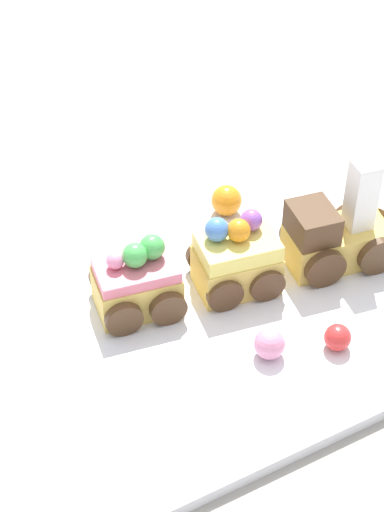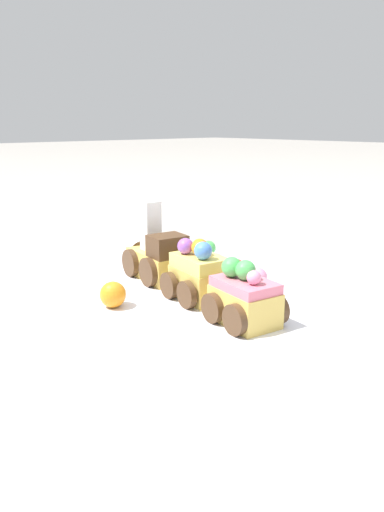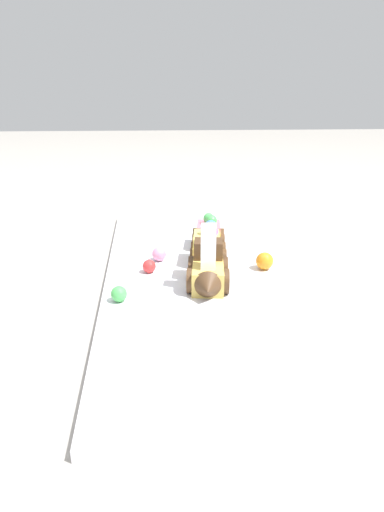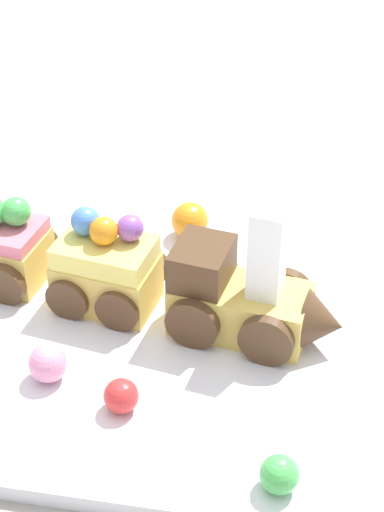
{
  "view_description": "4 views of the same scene",
  "coord_description": "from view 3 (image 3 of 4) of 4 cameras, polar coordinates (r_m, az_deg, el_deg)",
  "views": [
    {
      "loc": [
        -0.31,
        -0.46,
        0.52
      ],
      "look_at": [
        -0.05,
        0.03,
        0.03
      ],
      "focal_mm": 60.0,
      "sensor_mm": 36.0,
      "label": 1
    },
    {
      "loc": [
        -0.43,
        0.38,
        0.21
      ],
      "look_at": [
        -0.01,
        -0.0,
        0.06
      ],
      "focal_mm": 35.0,
      "sensor_mm": 36.0,
      "label": 2
    },
    {
      "loc": [
        0.62,
        -0.1,
        0.26
      ],
      "look_at": [
        0.03,
        -0.03,
        0.05
      ],
      "focal_mm": 28.0,
      "sensor_mm": 36.0,
      "label": 3
    },
    {
      "loc": [
        0.12,
        -0.46,
        0.4
      ],
      "look_at": [
        0.03,
        0.02,
        0.04
      ],
      "focal_mm": 60.0,
      "sensor_mm": 36.0,
      "label": 4
    }
  ],
  "objects": [
    {
      "name": "gumball_pink",
      "position": [
        0.71,
        -4.73,
        0.27
      ],
      "size": [
        0.03,
        0.03,
        0.03
      ],
      "primitive_type": "sphere",
      "color": "pink",
      "rests_on": "display_board"
    },
    {
      "name": "ground_plane",
      "position": [
        0.68,
        2.36,
        -2.57
      ],
      "size": [
        10.0,
        10.0,
        0.0
      ],
      "primitive_type": "plane",
      "color": "gray"
    },
    {
      "name": "gumball_orange",
      "position": [
        0.68,
        10.33,
        -0.7
      ],
      "size": [
        0.03,
        0.03,
        0.03
      ],
      "primitive_type": "sphere",
      "color": "orange",
      "rests_on": "display_board"
    },
    {
      "name": "display_board",
      "position": [
        0.68,
        2.36,
        -2.1
      ],
      "size": [
        0.74,
        0.34,
        0.01
      ],
      "primitive_type": "cube",
      "color": "white",
      "rests_on": "ground_plane"
    },
    {
      "name": "cake_car_strawberry",
      "position": [
        0.78,
        2.39,
        3.15
      ],
      "size": [
        0.08,
        0.07,
        0.07
      ],
      "rotation": [
        0.0,
        0.0,
        -0.16
      ],
      "color": "#E0BC56",
      "rests_on": "display_board"
    },
    {
      "name": "gumball_green",
      "position": [
        0.57,
        -10.39,
        -5.35
      ],
      "size": [
        0.02,
        0.02,
        0.02
      ],
      "primitive_type": "sphere",
      "color": "#4CBC56",
      "rests_on": "display_board"
    },
    {
      "name": "cake_car_lemon",
      "position": [
        0.69,
        2.38,
        1.26
      ],
      "size": [
        0.08,
        0.07,
        0.07
      ],
      "rotation": [
        0.0,
        0.0,
        -0.16
      ],
      "color": "#E0BC56",
      "rests_on": "display_board"
    },
    {
      "name": "gumball_red",
      "position": [
        0.66,
        -6.14,
        -1.46
      ],
      "size": [
        0.02,
        0.02,
        0.02
      ],
      "primitive_type": "sphere",
      "color": "red",
      "rests_on": "display_board"
    },
    {
      "name": "cake_train_locomotive",
      "position": [
        0.6,
        2.31,
        -2.01
      ],
      "size": [
        0.12,
        0.07,
        0.1
      ],
      "rotation": [
        0.0,
        0.0,
        -0.16
      ],
      "color": "#E0BC56",
      "rests_on": "display_board"
    }
  ]
}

